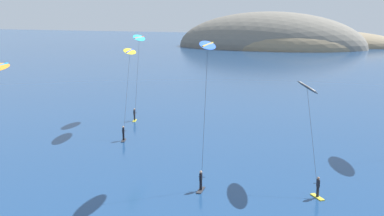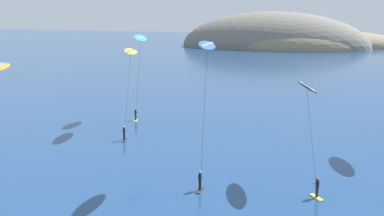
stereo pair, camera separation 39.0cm
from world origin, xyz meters
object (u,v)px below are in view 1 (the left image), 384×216
Objects in this scene: kitesurfer_black at (308,95)px; kitesurfer_cyan at (139,45)px; kitesurfer_blue at (207,58)px; kitesurfer_yellow at (129,57)px.

kitesurfer_cyan reaches higher than kitesurfer_black.
kitesurfer_cyan is at bearing 145.17° from kitesurfer_black.
kitesurfer_black is at bearing -34.83° from kitesurfer_cyan.
kitesurfer_blue reaches higher than kitesurfer_cyan.
kitesurfer_blue is at bearing -43.09° from kitesurfer_yellow.
kitesurfer_black is 0.75× the size of kitesurfer_cyan.
kitesurfer_black is (22.86, -10.62, -1.48)m from kitesurfer_yellow.
kitesurfer_yellow is 0.83× the size of kitesurfer_blue.
kitesurfer_yellow is 0.88× the size of kitesurfer_cyan.
kitesurfer_blue is at bearing -50.44° from kitesurfer_cyan.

